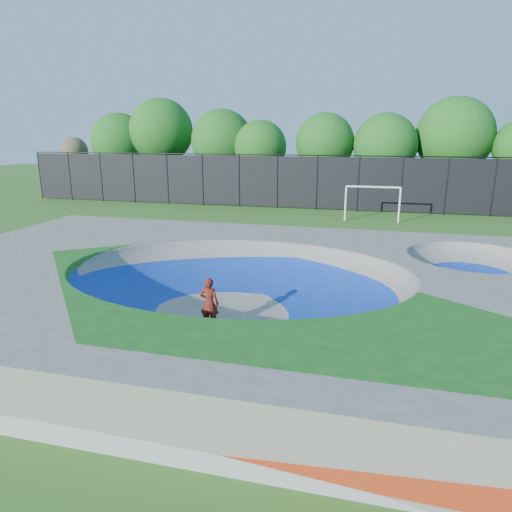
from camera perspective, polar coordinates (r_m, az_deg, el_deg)
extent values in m
plane|color=#2D5E1A|center=(14.79, -2.37, -7.11)|extent=(120.00, 120.00, 0.00)
cube|color=gray|center=(14.52, -2.40, -4.37)|extent=(22.00, 14.00, 1.50)
imported|color=#B2290E|center=(13.43, -5.86, -5.93)|extent=(0.58, 0.38, 1.58)
cube|color=black|center=(13.72, -5.78, -8.91)|extent=(0.80, 0.33, 0.05)
cylinder|color=white|center=(30.54, 11.13, 6.45)|extent=(0.12, 0.12, 2.25)
cylinder|color=white|center=(30.55, 17.50, 6.04)|extent=(0.12, 0.12, 2.25)
cylinder|color=white|center=(30.36, 14.46, 8.36)|extent=(3.38, 0.12, 0.12)
cylinder|color=black|center=(44.24, -25.39, 9.06)|extent=(0.09, 0.09, 4.00)
cylinder|color=black|center=(42.41, -22.21, 9.19)|extent=(0.09, 0.09, 4.00)
cylinder|color=black|center=(40.72, -18.75, 9.30)|extent=(0.09, 0.09, 4.00)
cylinder|color=black|center=(39.18, -15.01, 9.38)|extent=(0.09, 0.09, 4.00)
cylinder|color=black|center=(37.82, -10.97, 9.43)|extent=(0.09, 0.09, 4.00)
cylinder|color=black|center=(36.66, -6.66, 9.43)|extent=(0.09, 0.09, 4.00)
cylinder|color=black|center=(35.71, -2.09, 9.37)|extent=(0.09, 0.09, 4.00)
cylinder|color=black|center=(34.99, 2.70, 9.24)|extent=(0.09, 0.09, 4.00)
cylinder|color=black|center=(34.52, 7.64, 9.04)|extent=(0.09, 0.09, 4.00)
cylinder|color=black|center=(34.31, 12.68, 8.78)|extent=(0.09, 0.09, 4.00)
cylinder|color=black|center=(34.36, 17.73, 8.44)|extent=(0.09, 0.09, 4.00)
cylinder|color=black|center=(34.67, 22.72, 8.04)|extent=(0.09, 0.09, 4.00)
cylinder|color=black|center=(35.23, 27.58, 7.60)|extent=(0.09, 0.09, 4.00)
cube|color=black|center=(34.52, 7.64, 9.04)|extent=(48.00, 0.03, 3.80)
cylinder|color=black|center=(34.37, 7.76, 12.36)|extent=(48.00, 0.08, 0.08)
cylinder|color=#492D24|center=(49.37, -21.48, 9.26)|extent=(0.44, 0.44, 2.81)
sphere|color=brown|center=(49.22, -21.77, 12.15)|extent=(2.60, 2.60, 2.60)
cylinder|color=#492D24|center=(45.94, -16.36, 9.33)|extent=(0.44, 0.44, 2.82)
sphere|color=#195B17|center=(45.76, -16.68, 13.53)|extent=(5.25, 5.25, 5.25)
cylinder|color=#492D24|center=(44.12, -11.47, 9.93)|extent=(0.44, 0.44, 3.60)
sphere|color=#195B17|center=(43.96, -11.75, 15.07)|extent=(5.77, 5.77, 5.77)
cylinder|color=#492D24|center=(41.35, -4.17, 9.36)|extent=(0.44, 0.44, 2.89)
sphere|color=#195B17|center=(41.15, -4.27, 14.17)|extent=(5.40, 5.40, 5.40)
cylinder|color=#492D24|center=(39.29, 0.53, 9.04)|extent=(0.44, 0.44, 2.83)
sphere|color=#195B17|center=(39.08, 0.54, 13.49)|extent=(4.37, 4.37, 4.37)
cylinder|color=#492D24|center=(39.36, 8.40, 9.03)|extent=(0.44, 0.44, 3.01)
sphere|color=#195B17|center=(39.16, 8.59, 13.85)|extent=(4.81, 4.81, 4.81)
cylinder|color=#492D24|center=(38.80, 15.51, 8.37)|extent=(0.44, 0.44, 2.75)
sphere|color=#195B17|center=(38.58, 15.86, 13.17)|extent=(5.02, 5.02, 5.02)
cylinder|color=#492D24|center=(40.25, 23.01, 8.25)|extent=(0.44, 0.44, 3.17)
sphere|color=#195B17|center=(40.05, 23.58, 13.64)|extent=(5.91, 5.91, 5.91)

